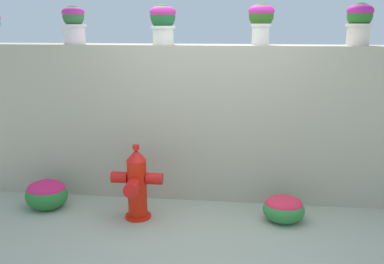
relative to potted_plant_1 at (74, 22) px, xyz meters
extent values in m
plane|color=#9CA18C|center=(1.64, -1.16, -2.10)|extent=(24.00, 24.00, 0.00)
cube|color=#A59D87|center=(1.64, 0.04, -1.18)|extent=(6.21, 0.40, 1.85)
cylinder|color=silver|center=(0.00, 0.00, -0.14)|extent=(0.25, 0.25, 0.23)
cylinder|color=silver|center=(0.00, 0.00, -0.04)|extent=(0.29, 0.29, 0.03)
sphere|color=#2D6331|center=(0.00, 0.00, 0.07)|extent=(0.25, 0.25, 0.25)
ellipsoid|color=#B32981|center=(0.00, 0.00, 0.11)|extent=(0.26, 0.26, 0.14)
cylinder|color=silver|center=(1.05, 0.05, -0.15)|extent=(0.24, 0.24, 0.21)
cylinder|color=silver|center=(1.05, 0.05, -0.06)|extent=(0.29, 0.29, 0.03)
sphere|color=#1B582A|center=(1.05, 0.05, 0.06)|extent=(0.29, 0.29, 0.29)
ellipsoid|color=#B2297E|center=(1.05, 0.05, 0.11)|extent=(0.30, 0.30, 0.16)
cylinder|color=beige|center=(2.17, 0.06, -0.13)|extent=(0.20, 0.20, 0.24)
cylinder|color=beige|center=(2.17, 0.06, -0.03)|extent=(0.23, 0.23, 0.03)
sphere|color=#2A561B|center=(2.17, 0.06, 0.07)|extent=(0.28, 0.28, 0.28)
ellipsoid|color=#B82685|center=(2.17, 0.06, 0.12)|extent=(0.29, 0.29, 0.15)
cylinder|color=beige|center=(3.24, 0.04, -0.13)|extent=(0.24, 0.24, 0.24)
cylinder|color=beige|center=(3.24, 0.04, -0.03)|extent=(0.28, 0.28, 0.03)
sphere|color=#246522|center=(3.24, 0.04, 0.07)|extent=(0.28, 0.28, 0.28)
ellipsoid|color=#B21F86|center=(3.24, 0.04, 0.12)|extent=(0.29, 0.29, 0.15)
cylinder|color=red|center=(0.88, -0.71, -2.08)|extent=(0.28, 0.28, 0.03)
cylinder|color=red|center=(0.88, -0.71, -1.77)|extent=(0.21, 0.21, 0.66)
cone|color=red|center=(0.88, -0.71, -1.38)|extent=(0.22, 0.22, 0.12)
cylinder|color=red|center=(0.88, -0.71, -1.29)|extent=(0.07, 0.07, 0.05)
cylinder|color=red|center=(0.69, -0.71, -1.64)|extent=(0.18, 0.12, 0.12)
cylinder|color=red|center=(1.07, -0.71, -1.64)|extent=(0.18, 0.12, 0.12)
cylinder|color=red|center=(0.88, -0.91, -1.68)|extent=(0.16, 0.19, 0.16)
ellipsoid|color=#32833B|center=(2.46, -0.62, -1.97)|extent=(0.45, 0.41, 0.29)
ellipsoid|color=#E92B46|center=(2.46, -0.62, -1.90)|extent=(0.41, 0.36, 0.16)
ellipsoid|color=#277430|center=(-0.23, -0.58, -1.94)|extent=(0.49, 0.44, 0.35)
ellipsoid|color=#C9205E|center=(-0.23, -0.58, -1.87)|extent=(0.44, 0.39, 0.19)
camera|label=1|loc=(1.99, -5.07, 0.00)|focal=40.85mm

